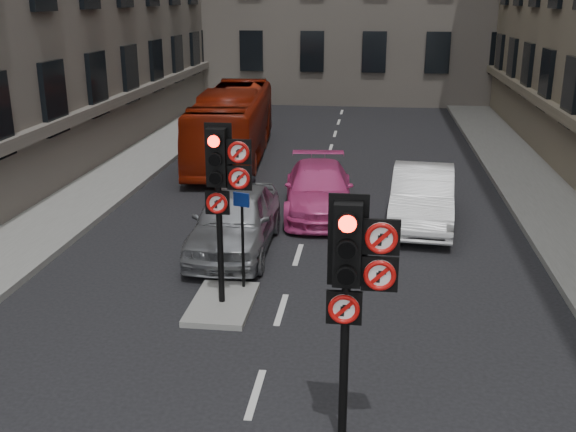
% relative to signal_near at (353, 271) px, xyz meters
% --- Properties ---
extents(pavement_left, '(3.00, 50.00, 0.16)m').
position_rel_signal_near_xyz_m(pavement_left, '(-8.69, 11.01, -2.50)').
color(pavement_left, gray).
rests_on(pavement_left, ground).
extents(pavement_right, '(3.00, 50.00, 0.16)m').
position_rel_signal_near_xyz_m(pavement_right, '(5.71, 11.01, -2.50)').
color(pavement_right, gray).
rests_on(pavement_right, ground).
extents(centre_island, '(1.20, 2.00, 0.12)m').
position_rel_signal_near_xyz_m(centre_island, '(-2.69, 4.01, -2.52)').
color(centre_island, gray).
rests_on(centre_island, ground).
extents(signal_near, '(0.91, 0.40, 3.58)m').
position_rel_signal_near_xyz_m(signal_near, '(0.00, 0.00, 0.00)').
color(signal_near, black).
rests_on(signal_near, ground).
extents(signal_far, '(0.91, 0.40, 3.58)m').
position_rel_signal_near_xyz_m(signal_far, '(-2.60, 4.00, 0.12)').
color(signal_far, black).
rests_on(signal_far, centre_island).
extents(car_silver, '(1.90, 4.61, 1.56)m').
position_rel_signal_near_xyz_m(car_silver, '(-3.05, 7.16, -1.80)').
color(car_silver, '#929498').
rests_on(car_silver, ground).
extents(car_white, '(1.98, 4.75, 1.53)m').
position_rel_signal_near_xyz_m(car_white, '(1.58, 9.79, -1.82)').
color(car_white, white).
rests_on(car_white, ground).
extents(car_pink, '(2.34, 4.85, 1.36)m').
position_rel_signal_near_xyz_m(car_pink, '(-1.28, 10.42, -1.90)').
color(car_pink, '#D33E87').
rests_on(car_pink, ground).
extents(bus_red, '(2.93, 9.65, 2.65)m').
position_rel_signal_near_xyz_m(bus_red, '(-5.05, 16.66, -1.26)').
color(bus_red, maroon).
rests_on(bus_red, ground).
extents(motorcycle, '(0.72, 1.94, 1.14)m').
position_rel_signal_near_xyz_m(motorcycle, '(-0.30, 6.13, -2.01)').
color(motorcycle, black).
rests_on(motorcycle, ground).
extents(motorcyclist, '(0.68, 0.57, 1.59)m').
position_rel_signal_near_xyz_m(motorcyclist, '(-2.91, 8.40, -1.79)').
color(motorcyclist, black).
rests_on(motorcyclist, ground).
extents(info_sign, '(0.35, 0.16, 2.06)m').
position_rel_signal_near_xyz_m(info_sign, '(-2.39, 4.74, -1.13)').
color(info_sign, black).
rests_on(info_sign, centre_island).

